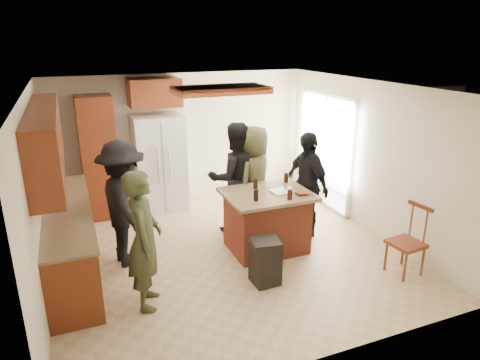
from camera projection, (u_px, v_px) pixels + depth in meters
name	position (u px, v px, depth m)	size (l,w,h in m)	color
room_shell	(389.00, 147.00, 9.29)	(8.00, 5.20, 5.00)	tan
person_front_left	(144.00, 240.00, 5.04)	(0.63, 0.46, 1.73)	#394025
person_behind_left	(235.00, 178.00, 7.04)	(0.90, 0.56, 1.86)	black
person_behind_right	(254.00, 179.00, 7.08)	(0.88, 0.57, 1.80)	#3A3C23
person_side_right	(306.00, 184.00, 6.91)	(1.02, 0.52, 1.74)	black
person_counter	(124.00, 204.00, 6.00)	(1.18, 0.55, 1.83)	black
left_cabinetry	(62.00, 206.00, 5.82)	(0.64, 3.00, 2.30)	maroon
back_wall_units	(113.00, 141.00, 7.59)	(1.80, 0.60, 2.45)	maroon
refrigerator	(159.00, 164.00, 7.95)	(0.90, 0.76, 1.80)	white
kitchen_island	(267.00, 221.00, 6.53)	(1.28, 1.03, 0.93)	#9E3F28
island_items	(283.00, 191.00, 6.34)	(0.90, 0.77, 0.15)	silver
trash_bin	(265.00, 261.00, 5.67)	(0.41, 0.41, 0.63)	black
spindle_chair	(407.00, 243.00, 5.87)	(0.46, 0.46, 0.99)	maroon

